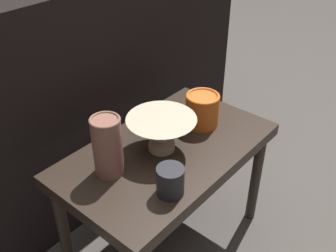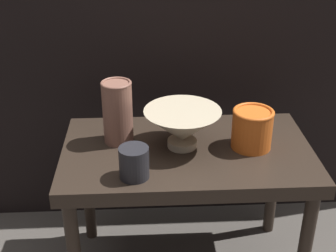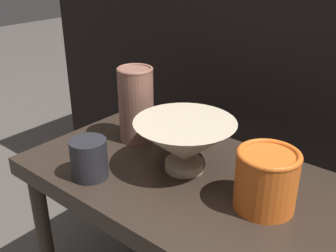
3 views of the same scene
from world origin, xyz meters
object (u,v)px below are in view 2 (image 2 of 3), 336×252
vase_textured_left (118,112)px  cup (134,163)px  bowl (182,126)px  vase_colorful_right (252,128)px

vase_textured_left → cup: size_ratio=2.19×
bowl → vase_colorful_right: size_ratio=1.87×
bowl → vase_textured_left: 0.18m
vase_colorful_right → cup: 0.34m
bowl → vase_colorful_right: bearing=-4.0°
vase_colorful_right → vase_textured_left: bearing=171.5°
bowl → cup: (-0.13, -0.14, -0.02)m
cup → bowl: bearing=47.9°
bowl → vase_textured_left: (-0.17, 0.04, 0.03)m
bowl → vase_textured_left: size_ratio=1.17×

